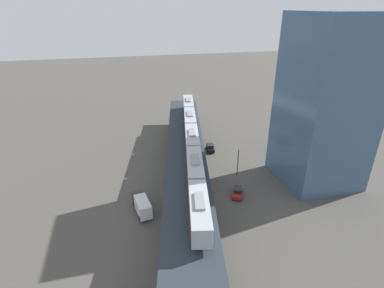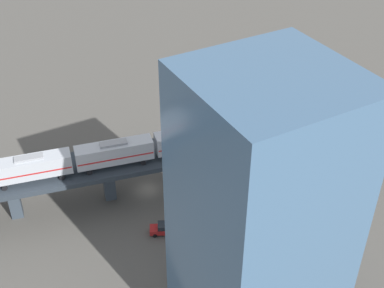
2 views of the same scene
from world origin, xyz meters
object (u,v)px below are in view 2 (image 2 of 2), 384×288
at_px(street_car_red, 164,228).
at_px(office_tower, 261,220).
at_px(subway_train, 192,139).
at_px(street_car_black, 285,187).
at_px(delivery_truck, 111,156).
at_px(street_lamp, 219,208).

bearing_deg(street_car_red, office_tower, -172.49).
height_order(subway_train, street_car_red, subway_train).
bearing_deg(street_car_black, subway_train, 56.94).
bearing_deg(delivery_truck, office_tower, -175.38).
relative_size(street_car_black, street_lamp, 0.66).
bearing_deg(subway_train, office_tower, 166.75).
bearing_deg(street_car_black, street_car_red, 87.63).
relative_size(street_car_black, delivery_truck, 0.62).
xyz_separation_m(street_car_black, office_tower, (-18.87, 19.69, 17.06)).
height_order(subway_train, delivery_truck, subway_train).
xyz_separation_m(delivery_truck, street_lamp, (-23.29, -8.49, 2.35)).
height_order(subway_train, office_tower, office_tower).
bearing_deg(street_lamp, delivery_truck, 20.03).
relative_size(subway_train, office_tower, 1.71).
relative_size(subway_train, street_lamp, 8.88).
bearing_deg(street_car_red, subway_train, -49.77).
bearing_deg(delivery_truck, street_car_red, -178.23).
distance_m(street_lamp, office_tower, 22.35).
distance_m(street_car_red, delivery_truck, 20.23).
bearing_deg(office_tower, street_car_red, 7.51).
height_order(street_car_red, street_car_black, same).
relative_size(street_lamp, office_tower, 0.19).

